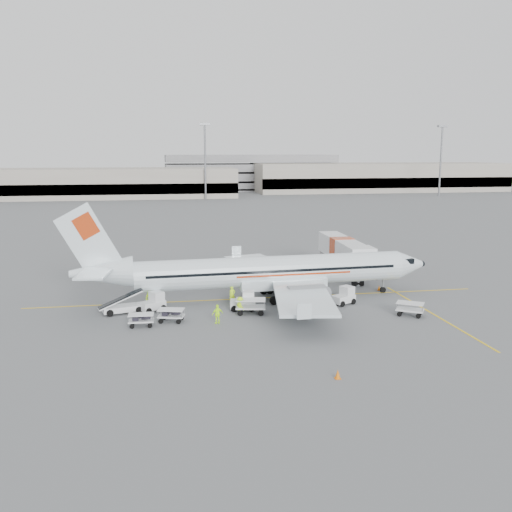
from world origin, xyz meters
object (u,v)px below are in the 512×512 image
at_px(aircraft, 272,251).
at_px(jet_bridge, 342,256).
at_px(tug_aft, 152,302).
at_px(tug_fore, 343,296).
at_px(belt_loader, 123,299).
at_px(tug_mid, 243,301).

distance_m(aircraft, jet_bridge, 14.31).
bearing_deg(tug_aft, tug_fore, -35.16).
height_order(belt_loader, tug_aft, belt_loader).
bearing_deg(tug_aft, jet_bridge, -3.84).
xyz_separation_m(belt_loader, tug_aft, (2.52, 0.16, -0.41)).
bearing_deg(jet_bridge, tug_mid, -134.75).
bearing_deg(tug_fore, tug_aft, 150.23).
relative_size(tug_fore, tug_aft, 0.97).
height_order(tug_fore, tug_aft, tug_aft).
xyz_separation_m(jet_bridge, belt_loader, (-24.07, -12.17, -0.87)).
bearing_deg(tug_fore, jet_bridge, 44.84).
bearing_deg(aircraft, tug_mid, -137.79).
xyz_separation_m(tug_fore, tug_mid, (-9.51, -0.35, 0.04)).
height_order(aircraft, tug_mid, aircraft).
xyz_separation_m(tug_fore, tug_aft, (-17.54, 0.67, 0.03)).
relative_size(tug_mid, tug_aft, 1.01).
distance_m(aircraft, tug_aft, 12.21).
bearing_deg(jet_bridge, aircraft, -135.15).
distance_m(jet_bridge, belt_loader, 26.99).
relative_size(jet_bridge, tug_aft, 7.36).
distance_m(tug_fore, tug_aft, 17.55).
bearing_deg(tug_mid, belt_loader, -174.99).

